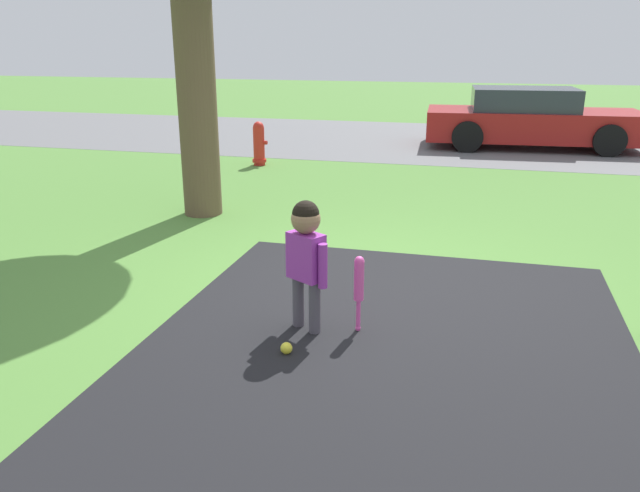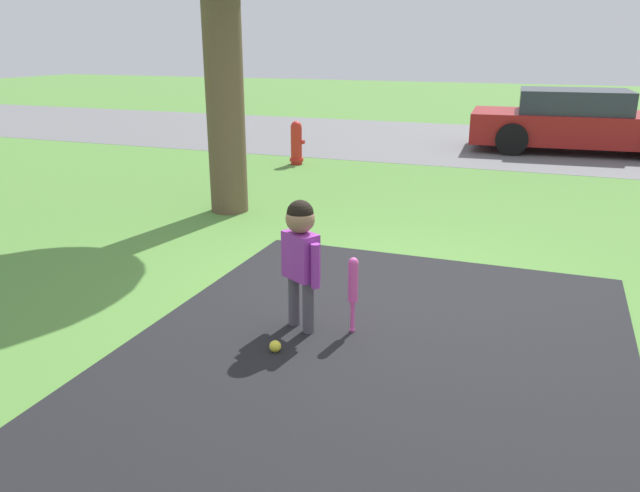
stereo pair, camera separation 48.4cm
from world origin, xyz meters
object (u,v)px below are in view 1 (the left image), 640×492
child (306,248)px  sports_ball (286,348)px  baseball_bat (359,283)px  fire_hydrant (259,144)px  parked_car (530,119)px

child → sports_ball: size_ratio=11.92×
child → baseball_bat: bearing=40.7°
child → sports_ball: bearing=-64.1°
fire_hydrant → parked_car: (4.66, 3.24, 0.20)m
sports_ball → parked_car: parked_car is taller
baseball_bat → fire_hydrant: size_ratio=0.78×
baseball_bat → sports_ball: 0.72m
fire_hydrant → child: bearing=-67.0°
child → parked_car: bearing=107.3°
sports_ball → fire_hydrant: fire_hydrant is taller
parked_car → child: bearing=-106.1°
child → parked_car: size_ratio=0.23×
child → sports_ball: child is taller
baseball_bat → parked_car: 9.45m
child → fire_hydrant: (-2.61, 6.14, -0.28)m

